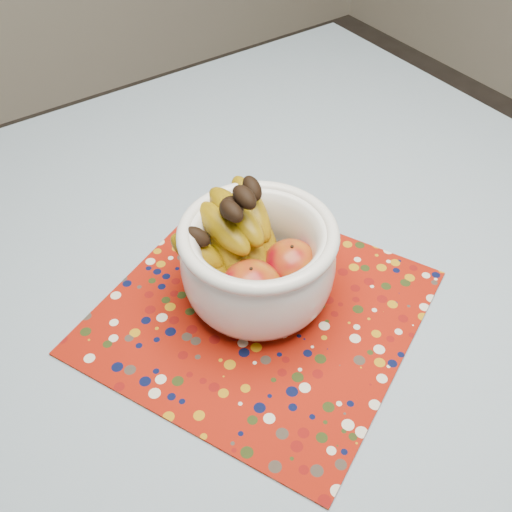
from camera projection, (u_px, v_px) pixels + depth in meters
name	position (u px, v px, depth m)	size (l,w,h in m)	color
table	(285.00, 288.00, 1.07)	(1.20, 1.20, 0.75)	brown
tablecloth	(286.00, 255.00, 1.02)	(1.32, 1.32, 0.01)	slate
placemat	(259.00, 311.00, 0.92)	(0.44, 0.44, 0.00)	maroon
fruit_bowl	(251.00, 254.00, 0.89)	(0.26, 0.25, 0.20)	white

